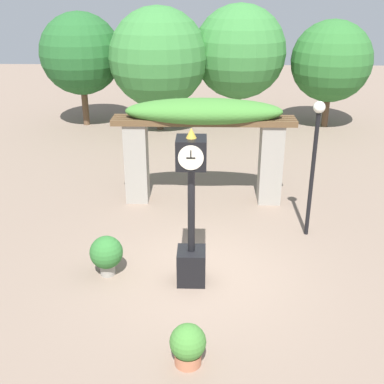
{
  "coord_description": "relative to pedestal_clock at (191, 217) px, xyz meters",
  "views": [
    {
      "loc": [
        0.02,
        -8.9,
        5.79
      ],
      "look_at": [
        -0.22,
        0.25,
        1.85
      ],
      "focal_mm": 45.0,
      "sensor_mm": 36.0,
      "label": 1
    }
  ],
  "objects": [
    {
      "name": "potted_plant_near_right",
      "position": [
        -1.83,
        0.21,
        -1.0
      ],
      "size": [
        0.71,
        0.71,
        0.9
      ],
      "color": "gray",
      "rests_on": "ground"
    },
    {
      "name": "tree_line",
      "position": [
        0.01,
        12.25,
        1.53
      ],
      "size": [
        14.1,
        4.9,
        5.15
      ],
      "color": "brown",
      "rests_on": "ground"
    },
    {
      "name": "pedestal_clock",
      "position": [
        0.0,
        0.0,
        0.0
      ],
      "size": [
        0.59,
        0.63,
        3.36
      ],
      "color": "black",
      "rests_on": "ground"
    },
    {
      "name": "potted_plant_near_left",
      "position": [
        0.01,
        -2.42,
        -1.13
      ],
      "size": [
        0.61,
        0.61,
        0.74
      ],
      "color": "#B26B4C",
      "rests_on": "ground"
    },
    {
      "name": "lamp_post",
      "position": [
        2.85,
        2.19,
        0.72
      ],
      "size": [
        0.28,
        0.28,
        3.39
      ],
      "color": "black",
      "rests_on": "ground"
    },
    {
      "name": "pergola",
      "position": [
        0.22,
        4.18,
        0.65
      ],
      "size": [
        5.02,
        1.23,
        3.0
      ],
      "color": "gray",
      "rests_on": "ground"
    },
    {
      "name": "ground_plane",
      "position": [
        0.22,
        0.25,
        -1.52
      ],
      "size": [
        60.0,
        60.0,
        0.0
      ],
      "primitive_type": "plane",
      "color": "#7F6B5B"
    }
  ]
}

